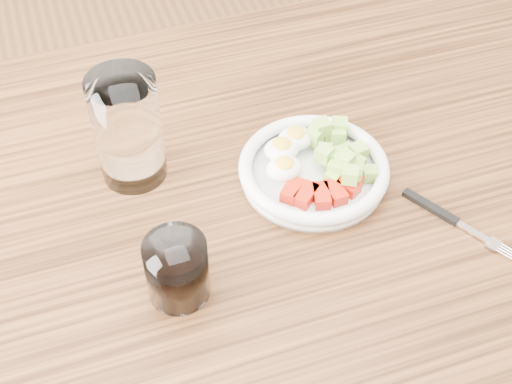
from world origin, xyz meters
TOP-DOWN VIEW (x-y plane):
  - dining_table at (0.00, 0.00)m, footprint 1.50×0.90m
  - bowl at (0.08, 0.04)m, footprint 0.21×0.21m
  - fork at (0.22, -0.09)m, footprint 0.10×0.16m
  - water_glass at (-0.15, 0.13)m, footprint 0.09×0.09m
  - coffee_glass at (-0.14, -0.09)m, footprint 0.07×0.07m

SIDE VIEW (x-z plane):
  - dining_table at x=0.00m, z-range 0.28..1.05m
  - fork at x=0.22m, z-range 0.77..0.78m
  - bowl at x=0.08m, z-range 0.76..0.82m
  - coffee_glass at x=-0.14m, z-range 0.77..0.85m
  - water_glass at x=-0.15m, z-range 0.77..0.93m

